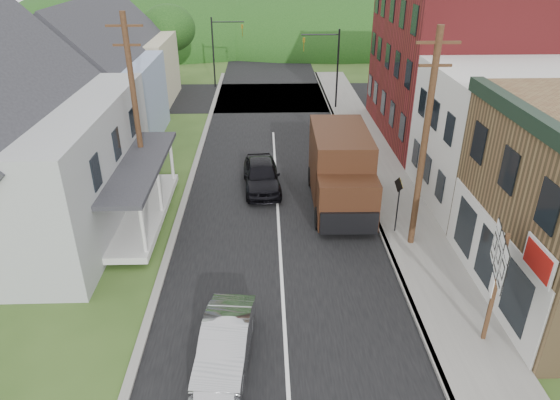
{
  "coord_description": "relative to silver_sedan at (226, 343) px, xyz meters",
  "views": [
    {
      "loc": [
        -0.56,
        -14.48,
        11.46
      ],
      "look_at": [
        0.01,
        3.59,
        2.2
      ],
      "focal_mm": 32.0,
      "sensor_mm": 36.0,
      "label": 1
    }
  ],
  "objects": [
    {
      "name": "cross_road",
      "position": [
        1.85,
        29.94,
        -0.68
      ],
      "size": [
        60.0,
        9.0,
        0.02
      ],
      "primitive_type": "cube",
      "color": "black",
      "rests_on": "ground"
    },
    {
      "name": "road",
      "position": [
        1.85,
        12.94,
        -0.68
      ],
      "size": [
        9.0,
        90.0,
        0.02
      ],
      "primitive_type": "cube",
      "color": "black",
      "rests_on": "ground"
    },
    {
      "name": "dark_sedan",
      "position": [
        1.08,
        12.19,
        0.1
      ],
      "size": [
        2.14,
        4.66,
        1.55
      ],
      "primitive_type": "imported",
      "rotation": [
        0.0,
        0.0,
        0.07
      ],
      "color": "black",
      "rests_on": "ground"
    },
    {
      "name": "delivery_van",
      "position": [
        4.89,
        10.21,
        1.17
      ],
      "size": [
        2.81,
        6.57,
        3.65
      ],
      "rotation": [
        0.0,
        0.0,
        -0.02
      ],
      "color": "#31190D",
      "rests_on": "ground"
    },
    {
      "name": "storefront_red",
      "position": [
        13.15,
        19.94,
        4.32
      ],
      "size": [
        8.0,
        12.0,
        10.0
      ],
      "primitive_type": "cube",
      "color": "maroon",
      "rests_on": "ground"
    },
    {
      "name": "house_blue",
      "position": [
        -9.15,
        19.94,
        3.02
      ],
      "size": [
        7.14,
        8.16,
        7.28
      ],
      "color": "#8798B8",
      "rests_on": "ground"
    },
    {
      "name": "traffic_signal_right",
      "position": [
        6.16,
        26.44,
        3.08
      ],
      "size": [
        2.87,
        0.2,
        6.0
      ],
      "color": "black",
      "rests_on": "ground"
    },
    {
      "name": "silver_sedan",
      "position": [
        0.0,
        0.0,
        0.0
      ],
      "size": [
        1.8,
        4.21,
        1.35
      ],
      "primitive_type": "imported",
      "rotation": [
        0.0,
        0.0,
        -0.09
      ],
      "color": "#9D9DA2",
      "rests_on": "ground"
    },
    {
      "name": "utility_pole_left",
      "position": [
        -4.65,
        10.94,
        3.98
      ],
      "size": [
        1.6,
        0.26,
        9.0
      ],
      "color": "#472D19",
      "rests_on": "ground"
    },
    {
      "name": "traffic_signal_left",
      "position": [
        -2.45,
        33.44,
        3.08
      ],
      "size": [
        2.87,
        0.2,
        6.0
      ],
      "color": "black",
      "rests_on": "ground"
    },
    {
      "name": "sidewalk_right",
      "position": [
        7.75,
        10.94,
        -0.6
      ],
      "size": [
        2.8,
        55.0,
        0.15
      ],
      "primitive_type": "cube",
      "color": "slate",
      "rests_on": "ground"
    },
    {
      "name": "warning_sign",
      "position": [
        6.97,
        7.38,
        1.14
      ],
      "size": [
        0.21,
        0.7,
        2.61
      ],
      "rotation": [
        0.0,
        0.0,
        0.27
      ],
      "color": "black",
      "rests_on": "sidewalk_right"
    },
    {
      "name": "route_sign_cluster",
      "position": [
        8.19,
        0.57,
        2.01
      ],
      "size": [
        0.69,
        2.17,
        3.92
      ],
      "rotation": [
        0.0,
        0.0,
        -0.28
      ],
      "color": "#472D19",
      "rests_on": "sidewalk_right"
    },
    {
      "name": "utility_pole_right",
      "position": [
        7.45,
        6.44,
        3.98
      ],
      "size": [
        1.6,
        0.26,
        9.0
      ],
      "color": "#472D19",
      "rests_on": "ground"
    },
    {
      "name": "curb_left",
      "position": [
        -2.8,
        10.94,
        -0.62
      ],
      "size": [
        0.3,
        55.0,
        0.12
      ],
      "primitive_type": "cube",
      "color": "slate",
      "rests_on": "ground"
    },
    {
      "name": "ground",
      "position": [
        1.85,
        2.94,
        -0.68
      ],
      "size": [
        120.0,
        120.0,
        0.0
      ],
      "primitive_type": "plane",
      "color": "#2D4719",
      "rests_on": "ground"
    },
    {
      "name": "storefront_white",
      "position": [
        13.15,
        10.44,
        2.57
      ],
      "size": [
        8.0,
        7.0,
        6.5
      ],
      "primitive_type": "cube",
      "color": "silver",
      "rests_on": "ground"
    },
    {
      "name": "house_cream",
      "position": [
        -9.65,
        28.94,
        3.02
      ],
      "size": [
        7.14,
        8.16,
        7.28
      ],
      "color": "beige",
      "rests_on": "ground"
    },
    {
      "name": "tree_left_d",
      "position": [
        -7.15,
        34.94,
        4.21
      ],
      "size": [
        4.8,
        4.8,
        6.94
      ],
      "color": "#382616",
      "rests_on": "ground"
    },
    {
      "name": "curb_right",
      "position": [
        6.4,
        10.94,
        -0.6
      ],
      "size": [
        0.2,
        55.0,
        0.15
      ],
      "primitive_type": "cube",
      "color": "slate",
      "rests_on": "ground"
    },
    {
      "name": "forested_ridge",
      "position": [
        1.85,
        57.94,
        -0.68
      ],
      "size": [
        90.0,
        30.0,
        16.0
      ],
      "primitive_type": "ellipsoid",
      "color": "black",
      "rests_on": "ground"
    }
  ]
}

